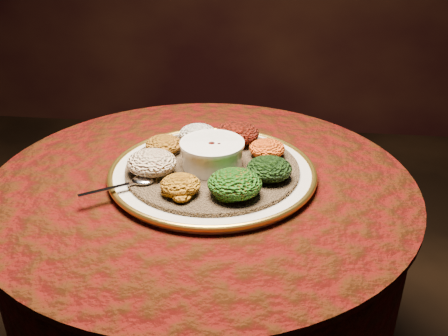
# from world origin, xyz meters

# --- Properties ---
(table) EXTENTS (0.96, 0.96, 0.73)m
(table) POSITION_xyz_m (0.00, 0.00, 0.55)
(table) COLOR black
(table) RESTS_ON ground
(platter) EXTENTS (0.47, 0.47, 0.02)m
(platter) POSITION_xyz_m (0.02, 0.01, 0.75)
(platter) COLOR beige
(platter) RESTS_ON table
(injera) EXTENTS (0.46, 0.46, 0.01)m
(injera) POSITION_xyz_m (0.02, 0.01, 0.76)
(injera) COLOR brown
(injera) RESTS_ON platter
(stew_bowl) EXTENTS (0.14, 0.14, 0.06)m
(stew_bowl) POSITION_xyz_m (0.02, 0.01, 0.80)
(stew_bowl) COLOR silver
(stew_bowl) RESTS_ON injera
(spoon) EXTENTS (0.14, 0.10, 0.01)m
(spoon) POSITION_xyz_m (-0.12, -0.09, 0.77)
(spoon) COLOR silver
(spoon) RESTS_ON injera
(portion_ayib) EXTENTS (0.09, 0.09, 0.04)m
(portion_ayib) POSITION_xyz_m (-0.03, 0.13, 0.78)
(portion_ayib) COLOR silver
(portion_ayib) RESTS_ON injera
(portion_kitfo) EXTENTS (0.11, 0.10, 0.05)m
(portion_kitfo) POSITION_xyz_m (0.07, 0.14, 0.79)
(portion_kitfo) COLOR black
(portion_kitfo) RESTS_ON injera
(portion_tikil) EXTENTS (0.08, 0.08, 0.04)m
(portion_tikil) POSITION_xyz_m (0.14, 0.07, 0.78)
(portion_tikil) COLOR #AB5F0E
(portion_tikil) RESTS_ON injera
(portion_gomen) EXTENTS (0.10, 0.09, 0.05)m
(portion_gomen) POSITION_xyz_m (0.15, -0.03, 0.79)
(portion_gomen) COLOR black
(portion_gomen) RESTS_ON injera
(portion_mixveg) EXTENTS (0.11, 0.10, 0.05)m
(portion_mixveg) POSITION_xyz_m (0.09, -0.11, 0.79)
(portion_mixveg) COLOR #943109
(portion_mixveg) RESTS_ON injera
(portion_kik) EXTENTS (0.08, 0.08, 0.04)m
(portion_kik) POSITION_xyz_m (-0.02, -0.12, 0.78)
(portion_kik) COLOR #AE6A0F
(portion_kik) RESTS_ON injera
(portion_timatim) EXTENTS (0.11, 0.10, 0.05)m
(portion_timatim) POSITION_xyz_m (-0.10, -0.04, 0.79)
(portion_timatim) COLOR maroon
(portion_timatim) RESTS_ON injera
(portion_shiro) EXTENTS (0.09, 0.08, 0.04)m
(portion_shiro) POSITION_xyz_m (-0.10, 0.06, 0.78)
(portion_shiro) COLOR #914D11
(portion_shiro) RESTS_ON injera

